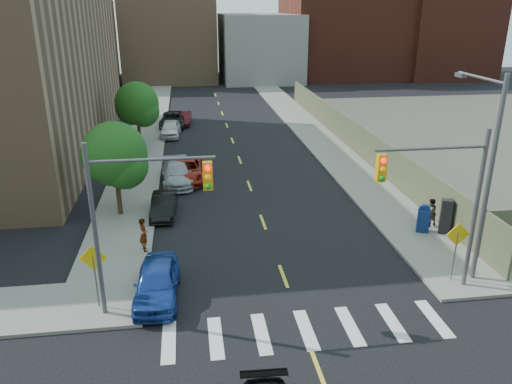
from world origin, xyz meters
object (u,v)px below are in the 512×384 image
object	(u,v)px
pedestrian_west	(144,235)
pedestrian_east	(430,212)
parked_car_red	(186,170)
parked_car_white	(170,129)
payphone	(446,216)
parked_car_blue	(157,282)
parked_car_maroon	(184,118)
parked_car_silver	(177,174)
parked_car_grey	(173,119)
mailbox	(423,218)
parked_car_black	(164,205)

from	to	relation	value
pedestrian_west	pedestrian_east	world-z (taller)	pedestrian_west
parked_car_red	parked_car_white	size ratio (longest dim) A/B	1.21
parked_car_red	payphone	world-z (taller)	payphone
parked_car_red	pedestrian_west	xyz separation A→B (m)	(-2.10, -10.66, 0.28)
parked_car_blue	parked_car_red	distance (m)	14.85
parked_car_maroon	pedestrian_east	xyz separation A→B (m)	(13.02, -27.08, 0.31)
parked_car_silver	pedestrian_west	xyz separation A→B (m)	(-1.49, -9.99, 0.30)
parked_car_maroon	pedestrian_east	world-z (taller)	pedestrian_east
parked_car_maroon	parked_car_grey	bearing A→B (deg)	-139.26
parked_car_silver	parked_car_white	world-z (taller)	parked_car_white
mailbox	parked_car_black	bearing A→B (deg)	-173.91
parked_car_blue	pedestrian_east	distance (m)	15.14
parked_car_blue	parked_car_silver	bearing A→B (deg)	89.81
parked_car_red	parked_car_white	world-z (taller)	parked_car_white
parked_car_silver	parked_car_white	distance (m)	13.15
parked_car_black	pedestrian_west	bearing A→B (deg)	-96.28
parked_car_white	pedestrian_east	xyz separation A→B (m)	(14.32, -22.32, 0.20)
parked_car_white	parked_car_maroon	distance (m)	4.93
parked_car_white	parked_car_black	bearing A→B (deg)	-86.68
parked_car_maroon	parked_car_white	bearing A→B (deg)	-101.01
pedestrian_west	parked_car_white	bearing A→B (deg)	-18.97
parked_car_silver	parked_car_maroon	size ratio (longest dim) A/B	1.27
parked_car_black	pedestrian_west	distance (m)	4.73
pedestrian_east	parked_car_maroon	bearing A→B (deg)	-76.54
parked_car_white	pedestrian_east	world-z (taller)	pedestrian_east
parked_car_black	parked_car_maroon	distance (m)	23.27
parked_car_red	mailbox	distance (m)	16.18
parked_car_red	mailbox	bearing A→B (deg)	-39.49
parked_car_black	mailbox	size ratio (longest dim) A/B	2.48
parked_car_black	parked_car_silver	world-z (taller)	parked_car_silver
parked_car_black	parked_car_silver	bearing A→B (deg)	86.13
parked_car_silver	pedestrian_east	bearing A→B (deg)	-37.03
parked_car_white	mailbox	distance (m)	26.69
pedestrian_west	parked_car_black	bearing A→B (deg)	-26.75
parked_car_blue	pedestrian_west	xyz separation A→B (m)	(-0.80, 4.14, 0.26)
parked_car_silver	payphone	xyz separation A→B (m)	(14.01, -10.11, 0.38)
parked_car_blue	payphone	world-z (taller)	payphone
parked_car_grey	pedestrian_east	xyz separation A→B (m)	(14.12, -26.26, 0.21)
parked_car_maroon	parked_car_red	bearing A→B (deg)	-85.72
parked_car_maroon	mailbox	bearing A→B (deg)	-61.74
parked_car_maroon	parked_car_silver	bearing A→B (deg)	-87.68
parked_car_blue	parked_car_grey	size ratio (longest dim) A/B	0.84
parked_car_black	parked_car_grey	world-z (taller)	parked_car_grey
parked_car_black	parked_car_red	distance (m)	6.15
pedestrian_west	parked_car_blue	bearing A→B (deg)	173.96
parked_car_silver	mailbox	xyz separation A→B (m)	(12.94, -9.82, 0.19)
parked_car_silver	parked_car_blue	bearing A→B (deg)	-95.81
parked_car_white	pedestrian_west	bearing A→B (deg)	-88.66
parked_car_maroon	mailbox	distance (m)	30.32
mailbox	pedestrian_west	distance (m)	14.43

